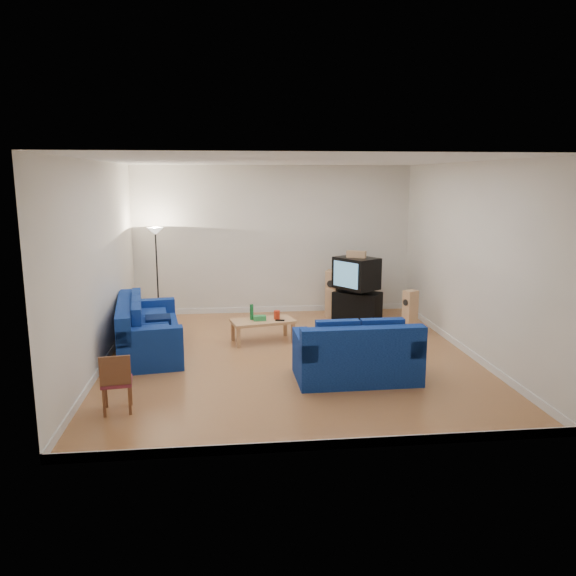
{
  "coord_description": "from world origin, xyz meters",
  "views": [
    {
      "loc": [
        -1.03,
        -8.88,
        2.95
      ],
      "look_at": [
        0.0,
        0.4,
        1.1
      ],
      "focal_mm": 35.0,
      "sensor_mm": 36.0,
      "label": 1
    }
  ],
  "objects": [
    {
      "name": "tissue_box",
      "position": [
        -0.45,
        0.94,
        0.45
      ],
      "size": [
        0.23,
        0.13,
        0.09
      ],
      "primitive_type": "cube",
      "rotation": [
        0.0,
        0.0,
        0.05
      ],
      "color": "green",
      "rests_on": "coffee_table"
    },
    {
      "name": "tv_stand",
      "position": [
        1.69,
        2.41,
        0.29
      ],
      "size": [
        1.08,
        0.96,
        0.58
      ],
      "primitive_type": "cube",
      "rotation": [
        0.0,
        0.0,
        -0.59
      ],
      "color": "black",
      "rests_on": "ground"
    },
    {
      "name": "red_canister",
      "position": [
        -0.14,
        1.02,
        0.48
      ],
      "size": [
        0.15,
        0.15,
        0.16
      ],
      "primitive_type": "cylinder",
      "rotation": [
        0.0,
        0.0,
        0.42
      ],
      "color": "red",
      "rests_on": "coffee_table"
    },
    {
      "name": "av_receiver",
      "position": [
        1.67,
        2.42,
        0.62
      ],
      "size": [
        0.49,
        0.49,
        0.09
      ],
      "primitive_type": "cube",
      "rotation": [
        0.0,
        0.0,
        -0.85
      ],
      "color": "black",
      "rests_on": "tv_stand"
    },
    {
      "name": "bottle",
      "position": [
        -0.59,
        1.02,
        0.55
      ],
      "size": [
        0.09,
        0.09,
        0.28
      ],
      "primitive_type": "cylinder",
      "rotation": [
        0.0,
        0.0,
        0.44
      ],
      "color": "#197233",
      "rests_on": "coffee_table"
    },
    {
      "name": "television",
      "position": [
        1.64,
        2.36,
        0.99
      ],
      "size": [
        0.98,
        1.04,
        0.65
      ],
      "rotation": [
        0.0,
        0.0,
        -0.99
      ],
      "color": "black",
      "rests_on": "av_receiver"
    },
    {
      "name": "sofa_loveseat",
      "position": [
        0.85,
        -1.16,
        0.34
      ],
      "size": [
        1.79,
        1.02,
        0.89
      ],
      "rotation": [
        0.0,
        0.0,
        0.01
      ],
      "color": "#011653",
      "rests_on": "ground"
    },
    {
      "name": "speaker_left",
      "position": [
        1.2,
        2.7,
        0.5
      ],
      "size": [
        0.33,
        0.36,
        1.0
      ],
      "rotation": [
        0.0,
        0.0,
        -0.4
      ],
      "color": "tan",
      "rests_on": "ground"
    },
    {
      "name": "coffee_table",
      "position": [
        -0.4,
        0.97,
        0.35
      ],
      "size": [
        1.21,
        0.78,
        0.41
      ],
      "rotation": [
        0.0,
        0.0,
        0.21
      ],
      "color": "tan",
      "rests_on": "ground"
    },
    {
      "name": "floor_lamp",
      "position": [
        -2.45,
        2.7,
        1.61
      ],
      "size": [
        0.33,
        0.33,
        1.95
      ],
      "color": "black",
      "rests_on": "ground"
    },
    {
      "name": "sofa_three_seat",
      "position": [
        -2.43,
        0.57,
        0.33
      ],
      "size": [
        1.32,
        2.43,
        0.89
      ],
      "rotation": [
        0.0,
        0.0,
        -1.43
      ],
      "color": "#011653",
      "rests_on": "ground"
    },
    {
      "name": "dining_chair",
      "position": [
        -2.44,
        -1.98,
        0.44
      ],
      "size": [
        0.42,
        0.42,
        0.79
      ],
      "rotation": [
        0.0,
        0.0,
        0.13
      ],
      "color": "brown",
      "rests_on": "ground"
    },
    {
      "name": "remote",
      "position": [
        -0.09,
        0.88,
        0.42
      ],
      "size": [
        0.18,
        0.08,
        0.02
      ],
      "primitive_type": "cube",
      "rotation": [
        0.0,
        0.0,
        -0.18
      ],
      "color": "black",
      "rests_on": "coffee_table"
    },
    {
      "name": "room",
      "position": [
        0.0,
        0.0,
        1.54
      ],
      "size": [
        6.01,
        6.51,
        3.21
      ],
      "color": "brown",
      "rests_on": "ground"
    },
    {
      "name": "speaker_right",
      "position": [
        2.45,
        1.25,
        0.42
      ],
      "size": [
        0.3,
        0.28,
        0.83
      ],
      "rotation": [
        0.0,
        0.0,
        -1.12
      ],
      "color": "tan",
      "rests_on": "ground"
    },
    {
      "name": "centre_speaker",
      "position": [
        1.64,
        2.37,
        1.39
      ],
      "size": [
        0.42,
        0.31,
        0.14
      ],
      "primitive_type": "cube",
      "rotation": [
        0.0,
        0.0,
        -0.46
      ],
      "color": "tan",
      "rests_on": "television"
    }
  ]
}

